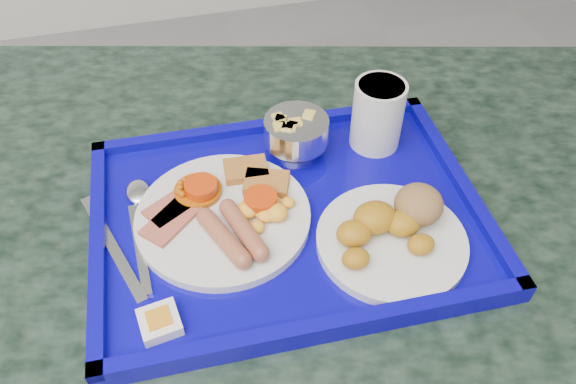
# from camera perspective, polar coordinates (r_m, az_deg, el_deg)

# --- Properties ---
(table) EXTENTS (1.37, 1.09, 0.76)m
(table) POSITION_cam_1_polar(r_m,az_deg,el_deg) (0.91, -0.67, -9.86)
(table) COLOR slate
(table) RESTS_ON floor
(tray) EXTENTS (0.51, 0.38, 0.03)m
(tray) POSITION_cam_1_polar(r_m,az_deg,el_deg) (0.73, -0.00, -2.51)
(tray) COLOR #080395
(tray) RESTS_ON table
(main_plate) EXTENTS (0.22, 0.22, 0.03)m
(main_plate) POSITION_cam_1_polar(r_m,az_deg,el_deg) (0.72, -6.13, -2.09)
(main_plate) COLOR silver
(main_plate) RESTS_ON tray
(bread_plate) EXTENTS (0.18, 0.18, 0.06)m
(bread_plate) POSITION_cam_1_polar(r_m,az_deg,el_deg) (0.70, 10.69, -3.83)
(bread_plate) COLOR silver
(bread_plate) RESTS_ON tray
(fruit_bowl) EXTENTS (0.09, 0.09, 0.06)m
(fruit_bowl) POSITION_cam_1_polar(r_m,az_deg,el_deg) (0.78, 0.79, 6.16)
(fruit_bowl) COLOR silver
(fruit_bowl) RESTS_ON tray
(juice_cup) EXTENTS (0.07, 0.07, 0.10)m
(juice_cup) POSITION_cam_1_polar(r_m,az_deg,el_deg) (0.80, 9.11, 7.94)
(juice_cup) COLOR silver
(juice_cup) RESTS_ON tray
(spoon) EXTENTS (0.03, 0.19, 0.01)m
(spoon) POSITION_cam_1_polar(r_m,az_deg,el_deg) (0.76, -14.96, -1.40)
(spoon) COLOR silver
(spoon) RESTS_ON tray
(knife) EXTENTS (0.07, 0.19, 0.00)m
(knife) POSITION_cam_1_polar(r_m,az_deg,el_deg) (0.72, -17.43, -5.27)
(knife) COLOR silver
(knife) RESTS_ON tray
(jam_packet) EXTENTS (0.05, 0.05, 0.02)m
(jam_packet) POSITION_cam_1_polar(r_m,az_deg,el_deg) (0.64, -12.90, -12.74)
(jam_packet) COLOR white
(jam_packet) RESTS_ON tray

